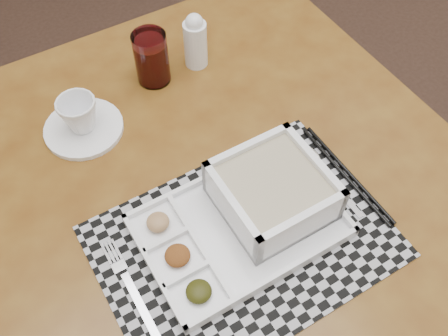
{
  "coord_description": "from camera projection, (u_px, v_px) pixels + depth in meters",
  "views": [
    {
      "loc": [
        -0.98,
        -0.3,
        1.45
      ],
      "look_at": [
        -0.71,
        0.1,
        0.76
      ],
      "focal_mm": 40.0,
      "sensor_mm": 36.0,
      "label": 1
    }
  ],
  "objects": [
    {
      "name": "floor",
      "position": [
        418.0,
        225.0,
        1.64
      ],
      "size": [
        5.0,
        5.0,
        0.0
      ],
      "primitive_type": "plane",
      "color": "black",
      "rests_on": "ground"
    },
    {
      "name": "dining_table",
      "position": [
        203.0,
        205.0,
        0.94
      ],
      "size": [
        1.01,
        1.01,
        0.72
      ],
      "color": "#532D0F",
      "rests_on": "ground"
    },
    {
      "name": "placemat",
      "position": [
        243.0,
        241.0,
        0.81
      ],
      "size": [
        0.48,
        0.36,
        0.0
      ],
      "primitive_type": "cube",
      "rotation": [
        0.0,
        0.0,
        -0.06
      ],
      "color": "#A09FA7",
      "rests_on": "dining_table"
    },
    {
      "name": "serving_tray",
      "position": [
        261.0,
        204.0,
        0.81
      ],
      "size": [
        0.33,
        0.24,
        0.09
      ],
      "color": "white",
      "rests_on": "placemat"
    },
    {
      "name": "fork",
      "position": [
        129.0,
        286.0,
        0.76
      ],
      "size": [
        0.03,
        0.19,
        0.0
      ],
      "color": "silver",
      "rests_on": "placemat"
    },
    {
      "name": "spoon",
      "position": [
        313.0,
        160.0,
        0.9
      ],
      "size": [
        0.04,
        0.18,
        0.01
      ],
      "color": "silver",
      "rests_on": "placemat"
    },
    {
      "name": "chopsticks",
      "position": [
        347.0,
        174.0,
        0.88
      ],
      "size": [
        0.03,
        0.24,
        0.01
      ],
      "color": "black",
      "rests_on": "placemat"
    },
    {
      "name": "saucer",
      "position": [
        84.0,
        128.0,
        0.95
      ],
      "size": [
        0.15,
        0.15,
        0.01
      ],
      "primitive_type": "cylinder",
      "color": "white",
      "rests_on": "dining_table"
    },
    {
      "name": "cup",
      "position": [
        79.0,
        115.0,
        0.92
      ],
      "size": [
        0.09,
        0.09,
        0.07
      ],
      "primitive_type": "imported",
      "rotation": [
        0.0,
        0.0,
        0.3
      ],
      "color": "white",
      "rests_on": "saucer"
    },
    {
      "name": "juice_glass",
      "position": [
        152.0,
        60.0,
        0.99
      ],
      "size": [
        0.07,
        0.07,
        0.11
      ],
      "color": "white",
      "rests_on": "dining_table"
    },
    {
      "name": "creamer_bottle",
      "position": [
        195.0,
        41.0,
        1.01
      ],
      "size": [
        0.05,
        0.05,
        0.12
      ],
      "color": "white",
      "rests_on": "dining_table"
    }
  ]
}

